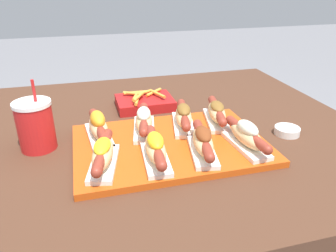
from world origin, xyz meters
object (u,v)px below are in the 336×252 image
Objects in this scene: hot_dog_0 at (103,154)px; hot_dog_7 at (217,113)px; hot_dog_2 at (203,142)px; hot_dog_3 at (247,136)px; serving_tray at (170,145)px; hot_dog_4 at (98,127)px; drink_cup at (36,125)px; hot_dog_6 at (184,116)px; hot_dog_5 at (144,121)px; sauce_bowl at (287,130)px; fries_basket at (145,102)px; hot_dog_1 at (156,149)px.

hot_dog_7 is at bearing 24.38° from hot_dog_0.
hot_dog_3 reaches higher than hot_dog_2.
hot_dog_0 reaches higher than serving_tray.
hot_dog_4 is 0.17m from drink_cup.
drink_cup is (-0.42, 0.01, 0.02)m from hot_dog_6.
hot_dog_4 is (-0.38, 0.16, 0.00)m from hot_dog_3.
hot_dog_4 is at bearing 148.06° from hot_dog_2.
serving_tray is 0.37m from drink_cup.
hot_dog_2 is 1.00× the size of hot_dog_5.
hot_dog_6 reaches higher than sauce_bowl.
serving_tray is at bearing -14.72° from drink_cup.
hot_dog_4 is at bearing 158.11° from serving_tray.
hot_dog_7 is (0.23, 0.00, -0.00)m from hot_dog_5.
hot_dog_4 reaches higher than fries_basket.
drink_cup is at bearing 171.67° from sauce_bowl.
sauce_bowl is (0.56, 0.06, -0.04)m from hot_dog_0.
hot_dog_5 reaches higher than sauce_bowl.
drink_cup is 0.42m from fries_basket.
hot_dog_2 is at bearing -122.81° from hot_dog_7.
hot_dog_0 is at bearing -90.18° from hot_dog_4.
hot_dog_2 is 1.01× the size of hot_dog_7.
hot_dog_5 is at bearing 50.56° from hot_dog_0.
sauce_bowl is at bearing -28.28° from hot_dog_7.
hot_dog_2 is 0.13m from hot_dog_3.
serving_tray is at bearing 178.05° from sauce_bowl.
hot_dog_3 is at bearing -53.86° from hot_dog_6.
hot_dog_7 is (-0.01, 0.17, -0.00)m from hot_dog_3.
hot_dog_4 reaches higher than hot_dog_1.
hot_dog_3 reaches higher than sauce_bowl.
fries_basket is (-0.01, 0.32, 0.01)m from serving_tray.
hot_dog_2 is 0.31m from sauce_bowl.
hot_dog_0 is 0.24m from drink_cup.
sauce_bowl is at bearing 13.13° from hot_dog_2.
hot_dog_1 is (0.13, -0.01, 0.00)m from hot_dog_0.
hot_dog_1 is at bearing -170.22° from sauce_bowl.
sauce_bowl is 0.38× the size of fries_basket.
hot_dog_6 is 1.00× the size of hot_dog_7.
sauce_bowl is at bearing -1.95° from serving_tray.
hot_dog_1 is at bearing -31.39° from drink_cup.
hot_dog_3 is 0.45m from fries_basket.
drink_cup is (-0.55, 0.18, 0.02)m from hot_dog_3.
hot_dog_2 is at bearing -79.48° from fries_basket.
sauce_bowl is (0.56, -0.09, -0.04)m from hot_dog_4.
hot_dog_7 is at bearing 151.72° from sauce_bowl.
hot_dog_2 is at bearing 179.94° from hot_dog_3.
hot_dog_2 reaches higher than hot_dog_6.
hot_dog_3 is at bearing 0.77° from hot_dog_1.
hot_dog_3 is 1.02× the size of hot_dog_6.
hot_dog_3 is (0.38, -0.01, 0.00)m from hot_dog_0.
hot_dog_5 is (-0.25, 0.17, -0.00)m from hot_dog_3.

